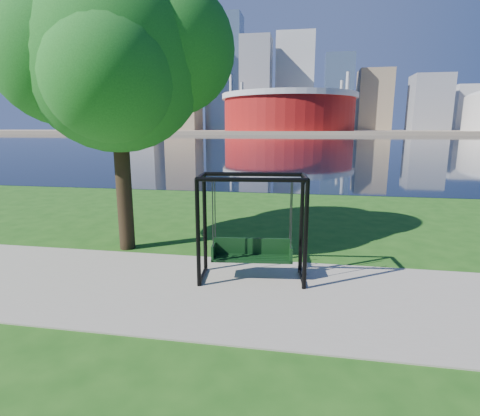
# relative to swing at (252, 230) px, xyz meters

# --- Properties ---
(ground) EXTENTS (900.00, 900.00, 0.00)m
(ground) POSITION_rel_swing_xyz_m (-0.25, -0.26, -1.17)
(ground) COLOR #1E5114
(ground) RESTS_ON ground
(path) EXTENTS (120.00, 4.00, 0.03)m
(path) POSITION_rel_swing_xyz_m (-0.25, -0.76, -1.16)
(path) COLOR #9E937F
(path) RESTS_ON ground
(river) EXTENTS (900.00, 180.00, 0.02)m
(river) POSITION_rel_swing_xyz_m (-0.25, 101.74, -1.16)
(river) COLOR black
(river) RESTS_ON ground
(far_bank) EXTENTS (900.00, 228.00, 2.00)m
(far_bank) POSITION_rel_swing_xyz_m (-0.25, 305.74, -0.17)
(far_bank) COLOR #937F60
(far_bank) RESTS_ON ground
(stadium) EXTENTS (83.00, 83.00, 32.00)m
(stadium) POSITION_rel_swing_xyz_m (-10.25, 234.74, 13.06)
(stadium) COLOR maroon
(stadium) RESTS_ON far_bank
(skyline) EXTENTS (392.00, 66.00, 96.50)m
(skyline) POSITION_rel_swing_xyz_m (-4.52, 319.14, 34.72)
(skyline) COLOR gray
(skyline) RESTS_ON far_bank
(swing) EXTENTS (2.46, 1.27, 2.42)m
(swing) POSITION_rel_swing_xyz_m (0.00, 0.00, 0.00)
(swing) COLOR black
(swing) RESTS_ON ground
(park_tree) EXTENTS (6.09, 5.50, 7.57)m
(park_tree) POSITION_rel_swing_xyz_m (-3.93, 1.72, 4.08)
(park_tree) COLOR black
(park_tree) RESTS_ON ground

